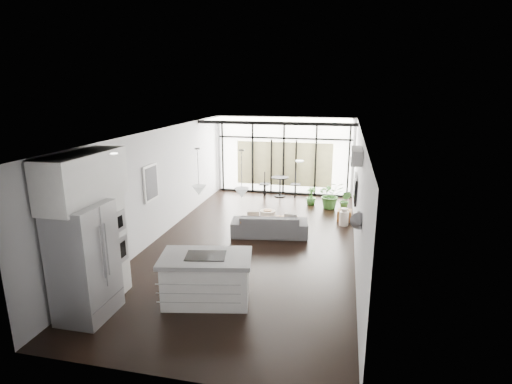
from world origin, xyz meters
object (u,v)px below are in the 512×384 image
at_px(island, 206,279).
at_px(console_bench, 269,227).
at_px(milk_can, 344,217).
at_px(tv, 355,189).
at_px(sofa, 270,221).
at_px(pouf, 268,216).
at_px(fridge, 84,262).

height_order(island, console_bench, island).
bearing_deg(milk_can, tv, -73.87).
distance_m(sofa, milk_can, 2.28).
bearing_deg(console_bench, milk_can, 14.93).
bearing_deg(pouf, milk_can, 5.84).
bearing_deg(pouf, island, -93.24).
height_order(console_bench, tv, tv).
xyz_separation_m(sofa, milk_can, (1.92, 1.22, -0.14)).
height_order(island, tv, tv).
relative_size(island, fridge, 0.82).
xyz_separation_m(console_bench, tv, (2.16, 0.47, 1.05)).
bearing_deg(island, pouf, 75.43).
bearing_deg(fridge, island, 26.16).
relative_size(sofa, milk_can, 3.94).
bearing_deg(sofa, tv, -178.11).
distance_m(island, milk_can, 5.36).
bearing_deg(tv, island, -123.91).
height_order(fridge, milk_can, fridge).
bearing_deg(tv, fridge, -132.73).
distance_m(sofa, tv, 2.38).
bearing_deg(fridge, pouf, 69.12).
xyz_separation_m(console_bench, milk_can, (1.92, 1.29, 0.01)).
height_order(fridge, sofa, fridge).
height_order(sofa, milk_can, sofa).
height_order(island, fridge, fridge).
xyz_separation_m(island, sofa, (0.50, 3.55, -0.05)).
distance_m(console_bench, pouf, 1.10).
xyz_separation_m(console_bench, pouf, (-0.24, 1.07, -0.07)).
xyz_separation_m(island, console_bench, (0.50, 3.48, -0.20)).
bearing_deg(pouf, fridge, -110.88).
bearing_deg(milk_can, sofa, -147.53).
height_order(fridge, pouf, fridge).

